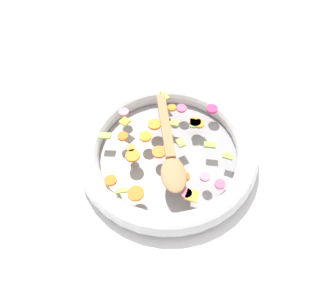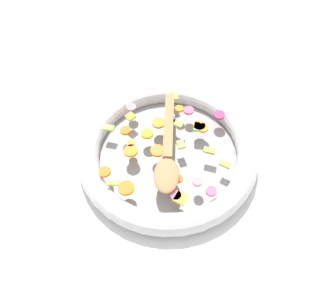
{
  "view_description": "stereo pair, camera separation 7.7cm",
  "coord_description": "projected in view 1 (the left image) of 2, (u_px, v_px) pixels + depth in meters",
  "views": [
    {
      "loc": [
        0.21,
        -0.41,
        0.67
      ],
      "look_at": [
        0.0,
        0.0,
        0.05
      ],
      "focal_mm": 35.0,
      "sensor_mm": 36.0,
      "label": 1
    },
    {
      "loc": [
        0.28,
        -0.37,
        0.67
      ],
      "look_at": [
        0.0,
        0.0,
        0.05
      ],
      "focal_mm": 35.0,
      "sensor_mm": 36.0,
      "label": 2
    }
  ],
  "objects": [
    {
      "name": "skillet",
      "position": [
        168.0,
        151.0,
        0.8
      ],
      "size": [
        0.43,
        0.43,
        0.05
      ],
      "color": "gray",
      "rests_on": "ground_plane"
    },
    {
      "name": "ground_plane",
      "position": [
        168.0,
        156.0,
        0.81
      ],
      "size": [
        4.0,
        4.0,
        0.0
      ],
      "primitive_type": "plane",
      "color": "silver"
    },
    {
      "name": "chopped_vegetables",
      "position": [
        164.0,
        144.0,
        0.77
      ],
      "size": [
        0.33,
        0.34,
        0.01
      ],
      "color": "orange",
      "rests_on": "skillet"
    },
    {
      "name": "wooden_spoon",
      "position": [
        170.0,
        150.0,
        0.75
      ],
      "size": [
        0.2,
        0.26,
        0.01
      ],
      "color": "#A87F51",
      "rests_on": "chopped_vegetables"
    }
  ]
}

